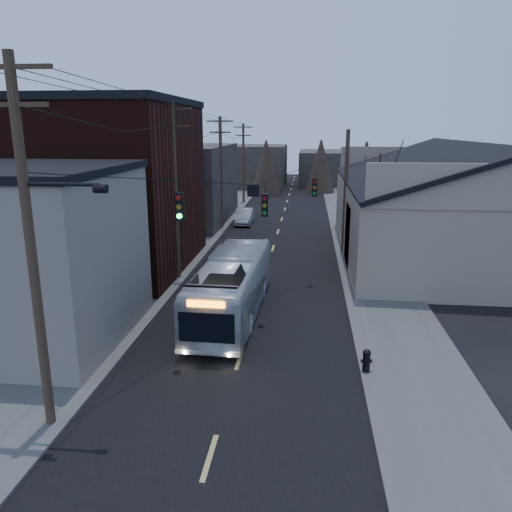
{
  "coord_description": "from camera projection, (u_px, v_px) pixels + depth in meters",
  "views": [
    {
      "loc": [
        2.46,
        -9.45,
        8.66
      ],
      "look_at": [
        0.19,
        12.2,
        3.0
      ],
      "focal_mm": 35.0,
      "sensor_mm": 36.0,
      "label": 1
    }
  ],
  "objects": [
    {
      "name": "sidewalk_left",
      "position": [
        198.0,
        234.0,
        41.04
      ],
      "size": [
        4.0,
        110.0,
        0.12
      ],
      "primitive_type": "cube",
      "color": "#474744",
      "rests_on": "ground"
    },
    {
      "name": "building_brick",
      "position": [
        104.0,
        188.0,
        30.52
      ],
      "size": [
        10.0,
        12.0,
        10.0
      ],
      "primitive_type": "cube",
      "color": "black",
      "rests_on": "ground"
    },
    {
      "name": "building_left_far",
      "position": [
        179.0,
        184.0,
        46.25
      ],
      "size": [
        9.0,
        14.0,
        7.0
      ],
      "primitive_type": "cube",
      "color": "#332E28",
      "rests_on": "ground"
    },
    {
      "name": "building_far_left",
      "position": [
        252.0,
        166.0,
        73.94
      ],
      "size": [
        10.0,
        12.0,
        6.0
      ],
      "primitive_type": "cube",
      "color": "#332E28",
      "rests_on": "ground"
    },
    {
      "name": "bare_tree",
      "position": [
        377.0,
        216.0,
        29.21
      ],
      "size": [
        0.4,
        0.4,
        7.2
      ],
      "primitive_type": "cone",
      "color": "black",
      "rests_on": "ground"
    },
    {
      "name": "road_surface",
      "position": [
        276.0,
        237.0,
        40.39
      ],
      "size": [
        9.0,
        110.0,
        0.02
      ],
      "primitive_type": "cube",
      "color": "black",
      "rests_on": "ground"
    },
    {
      "name": "warehouse",
      "position": [
        464.0,
        218.0,
        33.6
      ],
      "size": [
        16.16,
        20.6,
        7.73
      ],
      "color": "gray",
      "rests_on": "ground"
    },
    {
      "name": "bus",
      "position": [
        232.0,
        286.0,
        23.25
      ],
      "size": [
        2.78,
        10.52,
        2.91
      ],
      "primitive_type": "imported",
      "rotation": [
        0.0,
        0.0,
        3.11
      ],
      "color": "silver",
      "rests_on": "ground"
    },
    {
      "name": "fire_hydrant",
      "position": [
        367.0,
        359.0,
        17.86
      ],
      "size": [
        0.4,
        0.29,
        0.85
      ],
      "rotation": [
        0.0,
        0.0,
        0.1
      ],
      "color": "black",
      "rests_on": "sidewalk_right"
    },
    {
      "name": "building_far_right",
      "position": [
        338.0,
        167.0,
        77.57
      ],
      "size": [
        12.0,
        14.0,
        5.0
      ],
      "primitive_type": "cube",
      "color": "#332E28",
      "rests_on": "ground"
    },
    {
      "name": "parked_car",
      "position": [
        244.0,
        216.0,
        45.55
      ],
      "size": [
        1.54,
        4.3,
        1.41
      ],
      "primitive_type": "imported",
      "rotation": [
        0.0,
        0.0,
        0.01
      ],
      "color": "#95989C",
      "rests_on": "ground"
    },
    {
      "name": "sidewalk_right",
      "position": [
        358.0,
        238.0,
        39.73
      ],
      "size": [
        4.0,
        110.0,
        0.12
      ],
      "primitive_type": "cube",
      "color": "#474744",
      "rests_on": "ground"
    },
    {
      "name": "building_clapboard",
      "position": [
        23.0,
        258.0,
        20.21
      ],
      "size": [
        8.0,
        8.0,
        7.0
      ],
      "primitive_type": "cube",
      "color": "gray",
      "rests_on": "ground"
    },
    {
      "name": "utility_lines",
      "position": [
        226.0,
        183.0,
        33.83
      ],
      "size": [
        11.24,
        45.28,
        10.5
      ],
      "color": "#382B1E",
      "rests_on": "ground"
    }
  ]
}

